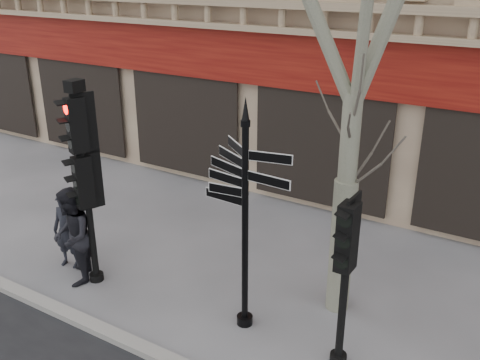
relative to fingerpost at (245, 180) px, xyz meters
The scene contains 7 objects.
ground 2.75m from the fingerpost, behind, with size 80.00×80.00×0.00m, color #5C5D61.
kerb 3.06m from the fingerpost, 118.89° to the right, with size 80.00×0.25×0.12m, color gray.
fingerpost is the anchor object (origin of this frame).
traffic_signal_main 3.16m from the fingerpost, behind, with size 0.51×0.44×3.88m.
traffic_signal_secondary 1.86m from the fingerpost, ahead, with size 0.46×0.33×2.67m.
pedestrian_a 4.39m from the fingerpost, behind, with size 0.57×0.38×1.57m, color black.
pedestrian_b 3.86m from the fingerpost, behind, with size 0.93×0.72×1.91m, color black.
Camera 1 is at (4.64, -6.39, 5.66)m, focal length 40.00 mm.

